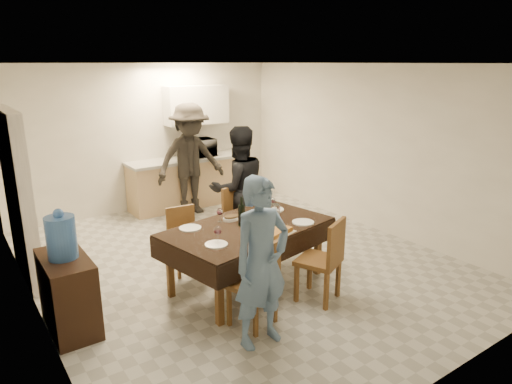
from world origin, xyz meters
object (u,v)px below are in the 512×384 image
wine_bottle (242,211)px  person_kitchen (190,160)px  person_far (238,189)px  console (68,293)px  savoury_tart (274,231)px  water_jug (61,237)px  person_near (262,263)px  dining_table (248,228)px  microwave (198,148)px  water_pitcher (274,213)px

wine_bottle → person_kitchen: size_ratio=0.18×
person_far → console: bearing=24.3°
console → savoury_tart: bearing=-16.5°
savoury_tart → water_jug: bearing=163.5°
water_jug → person_far: 2.68m
wine_bottle → person_near: size_ratio=0.21×
dining_table → microwave: microwave is taller
water_jug → savoury_tart: water_jug is taller
water_pitcher → microwave: size_ratio=0.36×
wine_bottle → person_kitchen: person_kitchen is taller
microwave → person_far: bearing=76.1°
savoury_tart → microwave: size_ratio=0.74×
wine_bottle → console: bearing=174.4°
console → wine_bottle: bearing=-5.6°
savoury_tart → person_far: person_far is taller
wine_bottle → person_far: (0.60, 1.00, -0.05)m
person_near → console: bearing=137.0°
console → water_pitcher: water_pitcher is taller
wine_bottle → water_pitcher: wine_bottle is taller
microwave → person_kitchen: (-0.40, -0.45, -0.10)m
water_pitcher → savoury_tart: (-0.25, -0.33, -0.08)m
dining_table → console: bearing=162.3°
console → water_jug: 0.60m
dining_table → water_jug: size_ratio=5.00×
water_jug → wine_bottle: water_jug is taller
water_pitcher → person_near: person_near is taller
wine_bottle → person_near: person_near is taller
water_pitcher → person_far: 1.12m
person_near → water_jug: bearing=137.0°
person_kitchen → savoury_tart: bearing=-100.7°
water_jug → wine_bottle: bearing=-5.6°
console → water_jug: water_jug is taller
water_jug → microwave: microwave is taller
water_jug → water_pitcher: bearing=-7.1°
console → person_near: 1.99m
savoury_tart → wine_bottle: bearing=109.2°
dining_table → wine_bottle: 0.22m
dining_table → person_kitchen: size_ratio=1.09×
person_far → person_kitchen: size_ratio=0.91×
microwave → person_near: (-1.66, -4.34, -0.25)m
water_pitcher → person_kitchen: person_kitchen is taller
console → person_far: size_ratio=0.47×
dining_table → water_pitcher: (0.35, -0.05, 0.14)m
water_jug → person_near: bearing=-41.6°
water_pitcher → microwave: (0.76, 3.34, 0.21)m
console → person_far: (2.55, 0.81, 0.50)m
dining_table → savoury_tart: (0.10, -0.38, 0.06)m
console → wine_bottle: wine_bottle is taller
water_jug → wine_bottle: 1.96m
microwave → person_far: size_ratio=0.34×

